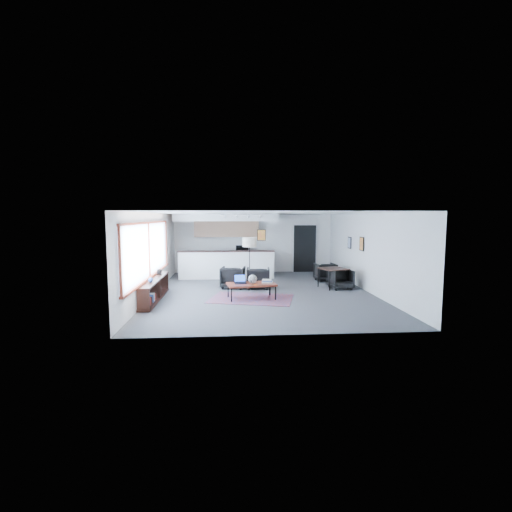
{
  "coord_description": "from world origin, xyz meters",
  "views": [
    {
      "loc": [
        -1.05,
        -12.02,
        2.48
      ],
      "look_at": [
        -0.18,
        0.4,
        1.16
      ],
      "focal_mm": 26.0,
      "sensor_mm": 36.0,
      "label": 1
    }
  ],
  "objects": [
    {
      "name": "doorway",
      "position": [
        2.3,
        4.42,
        1.07
      ],
      "size": [
        1.1,
        0.12,
        2.15
      ],
      "color": "black",
      "rests_on": "room"
    },
    {
      "name": "track_light",
      "position": [
        -0.59,
        2.2,
        2.53
      ],
      "size": [
        1.6,
        0.07,
        0.15
      ],
      "color": "silver",
      "rests_on": "room"
    },
    {
      "name": "armchair_right",
      "position": [
        -0.09,
        0.61,
        0.4
      ],
      "size": [
        0.84,
        0.79,
        0.8
      ],
      "primitive_type": "imported",
      "rotation": [
        0.0,
        0.0,
        3.06
      ],
      "color": "black",
      "rests_on": "floor"
    },
    {
      "name": "coaster",
      "position": [
        -0.31,
        -1.23,
        0.47
      ],
      "size": [
        0.1,
        0.1,
        0.01
      ],
      "rotation": [
        0.0,
        0.0,
        -0.02
      ],
      "color": "#E5590C",
      "rests_on": "coffee_table"
    },
    {
      "name": "ceramic_pot",
      "position": [
        -0.38,
        -1.0,
        0.6
      ],
      "size": [
        0.27,
        0.27,
        0.27
      ],
      "rotation": [
        0.0,
        0.0,
        -0.26
      ],
      "color": "gray",
      "rests_on": "coffee_table"
    },
    {
      "name": "microwave",
      "position": [
        -0.53,
        4.15,
        1.11
      ],
      "size": [
        0.55,
        0.33,
        0.36
      ],
      "primitive_type": "imported",
      "rotation": [
        0.0,
        0.0,
        0.06
      ],
      "color": "black",
      "rests_on": "kitchenette"
    },
    {
      "name": "kilim_rug",
      "position": [
        -0.42,
        -0.99,
        0.01
      ],
      "size": [
        2.78,
        2.22,
        0.01
      ],
      "rotation": [
        0.0,
        0.0,
        -0.24
      ],
      "color": "#683A51",
      "rests_on": "floor"
    },
    {
      "name": "console",
      "position": [
        -3.3,
        -1.05,
        0.33
      ],
      "size": [
        0.35,
        3.0,
        0.8
      ],
      "color": "black",
      "rests_on": "floor"
    },
    {
      "name": "dining_table",
      "position": [
        2.52,
        0.52,
        0.64
      ],
      "size": [
        1.04,
        1.04,
        0.7
      ],
      "rotation": [
        0.0,
        0.0,
        0.31
      ],
      "color": "black",
      "rests_on": "floor"
    },
    {
      "name": "coffee_table",
      "position": [
        -0.42,
        -0.99,
        0.44
      ],
      "size": [
        1.54,
        0.99,
        0.47
      ],
      "rotation": [
        0.0,
        0.0,
        0.15
      ],
      "color": "maroon",
      "rests_on": "floor"
    },
    {
      "name": "wall_art_lower",
      "position": [
        3.47,
        0.4,
        1.55
      ],
      "size": [
        0.03,
        0.38,
        0.48
      ],
      "color": "black",
      "rests_on": "room"
    },
    {
      "name": "laptop",
      "position": [
        -0.76,
        -0.88,
        0.54
      ],
      "size": [
        0.38,
        0.32,
        0.25
      ],
      "rotation": [
        0.0,
        0.0,
        0.1
      ],
      "color": "black",
      "rests_on": "coffee_table"
    },
    {
      "name": "room",
      "position": [
        0.0,
        0.0,
        1.3
      ],
      "size": [
        7.02,
        9.02,
        2.62
      ],
      "color": "#49494C",
      "rests_on": "ground"
    },
    {
      "name": "book_stack",
      "position": [
        0.08,
        -0.9,
        0.52
      ],
      "size": [
        0.37,
        0.32,
        0.1
      ],
      "rotation": [
        0.0,
        0.0,
        -0.18
      ],
      "color": "silver",
      "rests_on": "coffee_table"
    },
    {
      "name": "armchair_left",
      "position": [
        -0.96,
        0.78,
        0.41
      ],
      "size": [
        0.91,
        0.87,
        0.82
      ],
      "primitive_type": "imported",
      "rotation": [
        0.0,
        0.0,
        2.98
      ],
      "color": "black",
      "rests_on": "floor"
    },
    {
      "name": "kitchenette",
      "position": [
        -1.2,
        3.71,
        1.38
      ],
      "size": [
        4.2,
        1.96,
        2.6
      ],
      "color": "white",
      "rests_on": "floor"
    },
    {
      "name": "wall_art_upper",
      "position": [
        3.47,
        1.7,
        1.5
      ],
      "size": [
        0.03,
        0.34,
        0.44
      ],
      "color": "black",
      "rests_on": "room"
    },
    {
      "name": "dining_chair_far",
      "position": [
        2.62,
        1.96,
        0.32
      ],
      "size": [
        0.68,
        0.64,
        0.65
      ],
      "primitive_type": "imported",
      "rotation": [
        0.0,
        0.0,
        3.23
      ],
      "color": "black",
      "rests_on": "floor"
    },
    {
      "name": "dining_chair_near",
      "position": [
        2.74,
        0.35,
        0.32
      ],
      "size": [
        0.69,
        0.66,
        0.63
      ],
      "primitive_type": "imported",
      "rotation": [
        0.0,
        0.0,
        0.14
      ],
      "color": "black",
      "rests_on": "floor"
    },
    {
      "name": "floor_lamp",
      "position": [
        -0.36,
        1.04,
        1.52
      ],
      "size": [
        0.66,
        0.66,
        1.74
      ],
      "rotation": [
        0.0,
        0.0,
        0.42
      ],
      "color": "black",
      "rests_on": "floor"
    },
    {
      "name": "window",
      "position": [
        -3.46,
        -0.9,
        1.46
      ],
      "size": [
        0.1,
        5.95,
        1.66
      ],
      "color": "#8CBFFF",
      "rests_on": "room"
    }
  ]
}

